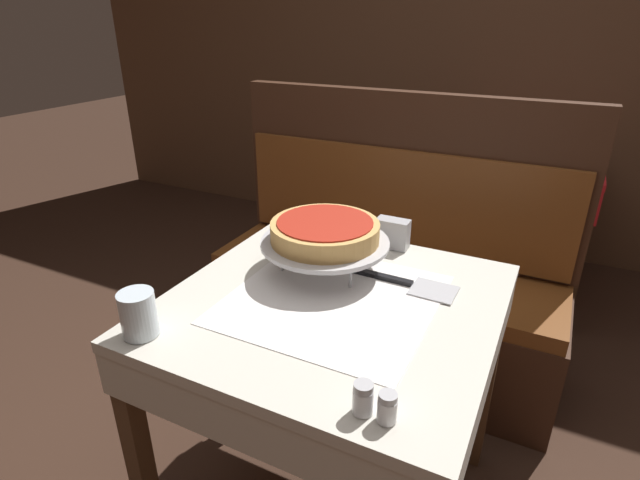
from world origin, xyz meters
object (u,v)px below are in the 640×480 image
(booth_bench, at_px, (385,290))
(water_glass_near, at_px, (138,314))
(pepper_shaker, at_px, (387,407))
(dining_table_rear, at_px, (521,177))
(salt_shaker, at_px, (363,398))
(pizza_server, at_px, (407,284))
(pizza_pan_stand, at_px, (325,244))
(napkin_holder, at_px, (392,233))
(condiment_caddy, at_px, (516,148))
(deep_dish_pizza, at_px, (325,231))
(dining_table_front, at_px, (333,330))

(booth_bench, xyz_separation_m, water_glass_near, (-0.21, -1.10, 0.46))
(booth_bench, distance_m, pepper_shaker, 1.24)
(dining_table_rear, xyz_separation_m, salt_shaker, (-0.06, -2.00, 0.14))
(dining_table_rear, height_order, pizza_server, pizza_server)
(pizza_pan_stand, bearing_deg, booth_bench, 92.47)
(napkin_holder, height_order, condiment_caddy, condiment_caddy)
(dining_table_rear, xyz_separation_m, napkin_holder, (-0.25, -1.31, 0.15))
(water_glass_near, relative_size, condiment_caddy, 0.67)
(pizza_pan_stand, xyz_separation_m, deep_dish_pizza, (0.00, 0.00, 0.04))
(pizza_server, height_order, water_glass_near, water_glass_near)
(water_glass_near, height_order, napkin_holder, water_glass_near)
(pizza_pan_stand, xyz_separation_m, pizza_server, (0.24, 0.02, -0.08))
(napkin_holder, bearing_deg, salt_shaker, -75.15)
(booth_bench, relative_size, deep_dish_pizza, 4.78)
(dining_table_rear, xyz_separation_m, water_glass_near, (-0.60, -2.00, 0.16))
(napkin_holder, relative_size, condiment_caddy, 0.63)
(pizza_server, bearing_deg, dining_table_rear, 85.05)
(deep_dish_pizza, relative_size, salt_shaker, 4.68)
(pepper_shaker, bearing_deg, dining_table_rear, 89.48)
(dining_table_front, bearing_deg, water_glass_near, -134.07)
(salt_shaker, bearing_deg, condiment_caddy, 89.46)
(dining_table_front, relative_size, napkin_holder, 8.04)
(booth_bench, distance_m, condiment_caddy, 1.05)
(booth_bench, bearing_deg, pizza_server, -66.94)
(water_glass_near, xyz_separation_m, salt_shaker, (0.54, -0.00, -0.02))
(napkin_holder, bearing_deg, pizza_server, -60.84)
(pizza_pan_stand, bearing_deg, dining_table_front, -56.39)
(pizza_pan_stand, distance_m, pepper_shaker, 0.58)
(pizza_server, bearing_deg, dining_table_front, -134.43)
(booth_bench, bearing_deg, pizza_pan_stand, -87.53)
(booth_bench, distance_m, deep_dish_pizza, 0.83)
(pepper_shaker, relative_size, napkin_holder, 0.59)
(dining_table_front, relative_size, deep_dish_pizza, 2.71)
(condiment_caddy, bearing_deg, booth_bench, -111.54)
(deep_dish_pizza, height_order, pepper_shaker, deep_dish_pizza)
(dining_table_rear, bearing_deg, pepper_shaker, -90.52)
(dining_table_front, xyz_separation_m, pepper_shaker, (0.26, -0.33, 0.13))
(water_glass_near, bearing_deg, napkin_holder, 62.87)
(water_glass_near, height_order, pepper_shaker, water_glass_near)
(salt_shaker, relative_size, pepper_shaker, 1.08)
(booth_bench, height_order, deep_dish_pizza, booth_bench)
(dining_table_front, bearing_deg, pepper_shaker, -51.81)
(deep_dish_pizza, relative_size, condiment_caddy, 1.88)
(booth_bench, height_order, pizza_server, booth_bench)
(booth_bench, height_order, napkin_holder, booth_bench)
(pizza_pan_stand, bearing_deg, pizza_server, 4.53)
(water_glass_near, bearing_deg, salt_shaker, -0.06)
(dining_table_front, bearing_deg, condiment_caddy, 81.95)
(pepper_shaker, bearing_deg, deep_dish_pizza, 126.94)
(napkin_holder, xyz_separation_m, condiment_caddy, (0.20, 1.29, -0.00))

